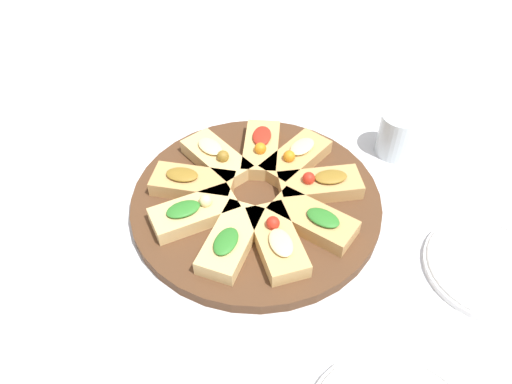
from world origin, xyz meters
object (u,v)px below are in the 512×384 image
Objects in this scene: serving_board at (256,202)px; water_glass at (398,134)px; napkin_stack at (256,83)px; plate_left at (489,266)px.

water_glass reaches higher than serving_board.
napkin_stack is (-0.31, -0.20, -0.01)m from serving_board.
napkin_stack is at bearing -98.47° from water_glass.
plate_left is at bearing 50.48° from water_glass.
serving_board is 0.30m from water_glass.
serving_board is at bearing -78.49° from plate_left.
water_glass reaches higher than plate_left.
plate_left is (-0.08, 0.37, -0.00)m from serving_board.
serving_board is 0.38m from plate_left.
plate_left is 1.93× the size of napkin_stack.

